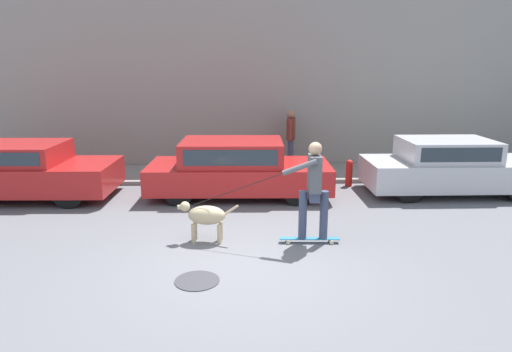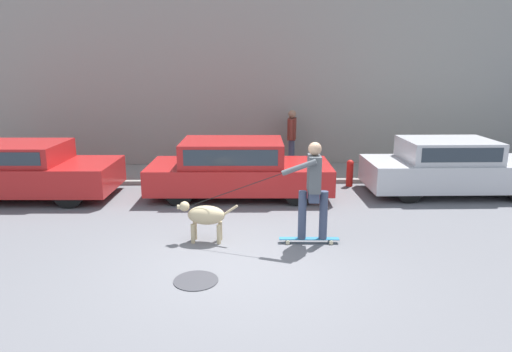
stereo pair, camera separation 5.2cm
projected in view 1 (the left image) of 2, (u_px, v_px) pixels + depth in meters
The scene contains 11 objects.
ground_plane at pixel (243, 264), 7.07m from camera, with size 36.00×36.00×0.00m, color slate.
back_wall at pixel (239, 78), 13.29m from camera, with size 32.00×0.30×5.25m.
sidewalk_curb at pixel (240, 173), 12.75m from camera, with size 30.00×2.04×0.10m.
parked_car_0 at pixel (23, 171), 10.45m from camera, with size 4.16×1.92×1.28m.
parked_car_1 at pixel (237, 169), 10.64m from camera, with size 4.25×1.94×1.31m.
parked_car_2 at pixel (450, 168), 10.84m from camera, with size 4.07×1.70×1.31m.
dog at pixel (205, 216), 7.87m from camera, with size 1.06×0.40×0.72m.
skateboarder at pixel (313, 186), 7.68m from camera, with size 2.67×0.58×1.77m.
pedestrian_with_bag at pixel (291, 136), 13.04m from camera, with size 0.30×0.74×1.66m.
manhole_cover at pixel (197, 281), 6.52m from camera, with size 0.64×0.64×0.01m.
fire_hydrant at pixel (349, 172), 11.55m from camera, with size 0.18×0.18×0.68m.
Camera 1 is at (-0.05, -6.54, 3.02)m, focal length 32.00 mm.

